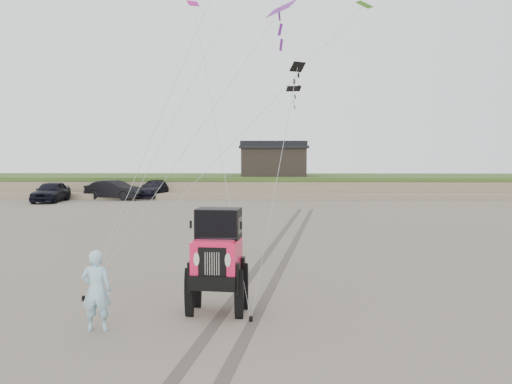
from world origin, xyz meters
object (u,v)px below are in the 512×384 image
truck_b (114,190)px  jeep (217,272)px  truck_a (51,192)px  man (96,290)px  cabin (274,160)px  truck_c (157,189)px

truck_b → jeep: (11.72, -29.88, 0.16)m
truck_b → truck_a: bearing=134.9°
jeep → man: (-2.37, -1.20, -0.12)m
cabin → man: cabin is taller
truck_b → truck_c: (3.14, 1.86, -0.02)m
truck_a → truck_b: size_ratio=0.98×
truck_c → jeep: 32.88m
truck_a → man: (13.66, -28.77, 0.03)m
truck_c → man: man is taller
truck_c → jeep: (8.58, -31.74, 0.18)m
cabin → jeep: size_ratio=1.24×
cabin → man: bearing=-96.0°
cabin → jeep: bearing=-92.5°
jeep → man: size_ratio=3.05×
truck_a → jeep: size_ratio=0.92×
truck_c → jeep: size_ratio=1.05×
truck_a → man: 31.85m
cabin → truck_a: bearing=-152.5°
cabin → truck_b: bearing=-152.7°
jeep → truck_b: bearing=117.7°
cabin → jeep: cabin is taller
truck_a → truck_b: (4.32, 2.31, -0.01)m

